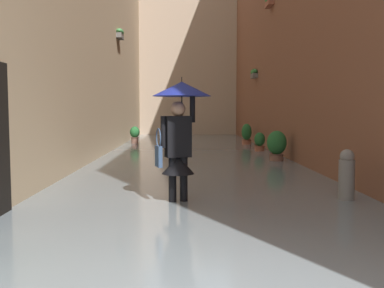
# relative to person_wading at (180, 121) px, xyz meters

# --- Properties ---
(ground_plane) EXTENTS (60.00, 60.00, 0.00)m
(ground_plane) POSITION_rel_person_wading_xyz_m (-0.33, -7.04, -1.39)
(ground_plane) COLOR gray
(flood_water) EXTENTS (6.33, 28.75, 0.15)m
(flood_water) POSITION_rel_person_wading_xyz_m (-0.33, -7.04, -1.32)
(flood_water) COLOR slate
(flood_water) RESTS_ON ground_plane
(building_facade_far) EXTENTS (9.13, 1.80, 8.11)m
(building_facade_far) POSITION_rel_person_wading_xyz_m (-0.33, -19.31, 2.67)
(building_facade_far) COLOR tan
(building_facade_far) RESTS_ON ground_plane
(person_wading) EXTENTS (0.90, 0.90, 2.06)m
(person_wading) POSITION_rel_person_wading_xyz_m (0.00, 0.00, 0.00)
(person_wading) COLOR #2D2319
(person_wading) RESTS_ON ground_plane
(potted_plant_mid_right) EXTENTS (0.41, 0.41, 0.87)m
(potted_plant_mid_right) POSITION_rel_person_wading_xyz_m (2.00, -11.79, -0.90)
(potted_plant_mid_right) COLOR brown
(potted_plant_mid_right) RESTS_ON ground_plane
(potted_plant_mid_left) EXTENTS (0.37, 0.37, 0.79)m
(potted_plant_mid_left) POSITION_rel_person_wading_xyz_m (-2.69, -8.30, -0.98)
(potted_plant_mid_left) COLOR #9E563D
(potted_plant_mid_left) RESTS_ON ground_plane
(potted_plant_near_left) EXTENTS (0.55, 0.55, 0.98)m
(potted_plant_near_left) POSITION_rel_person_wading_xyz_m (-2.67, -5.42, -0.84)
(potted_plant_near_left) COLOR brown
(potted_plant_near_left) RESTS_ON ground_plane
(potted_plant_far_left) EXTENTS (0.42, 0.42, 1.00)m
(potted_plant_far_left) POSITION_rel_person_wading_xyz_m (-2.66, -11.17, -0.87)
(potted_plant_far_left) COLOR #9E563D
(potted_plant_far_left) RESTS_ON ground_plane
(mooring_bollard) EXTENTS (0.25, 0.25, 0.94)m
(mooring_bollard) POSITION_rel_person_wading_xyz_m (-2.63, -0.08, -0.92)
(mooring_bollard) COLOR slate
(mooring_bollard) RESTS_ON ground_plane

